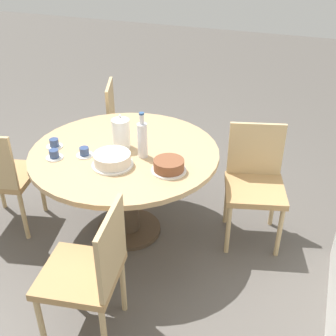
{
  "coord_description": "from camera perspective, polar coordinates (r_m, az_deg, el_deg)",
  "views": [
    {
      "loc": [
        2.32,
        1.21,
        2.12
      ],
      "look_at": [
        0.0,
        0.33,
        0.64
      ],
      "focal_mm": 45.0,
      "sensor_mm": 36.0,
      "label": 1
    }
  ],
  "objects": [
    {
      "name": "cup_a",
      "position": [
        2.95,
        -15.16,
        1.73
      ],
      "size": [
        0.12,
        0.12,
        0.06
      ],
      "color": "silver",
      "rests_on": "dining_table"
    },
    {
      "name": "cake_second",
      "position": [
        2.69,
        0.11,
        0.29
      ],
      "size": [
        0.23,
        0.23,
        0.08
      ],
      "color": "white",
      "rests_on": "dining_table"
    },
    {
      "name": "chair_a",
      "position": [
        3.12,
        11.66,
        -1.74
      ],
      "size": [
        0.52,
        0.52,
        0.87
      ],
      "rotation": [
        0.0,
        0.0,
        1.84
      ],
      "color": "tan",
      "rests_on": "ground_plane"
    },
    {
      "name": "chair_b",
      "position": [
        3.91,
        -5.62,
        5.8
      ],
      "size": [
        0.55,
        0.55,
        0.87
      ],
      "rotation": [
        0.0,
        0.0,
        3.52
      ],
      "color": "tan",
      "rests_on": "ground_plane"
    },
    {
      "name": "ground_plane",
      "position": [
        3.36,
        -5.27,
        -8.4
      ],
      "size": [
        14.0,
        14.0,
        0.0
      ],
      "primitive_type": "plane",
      "color": "#56514C"
    },
    {
      "name": "dining_table",
      "position": [
        3.04,
        -5.78,
        -0.01
      ],
      "size": [
        1.33,
        1.33,
        0.72
      ],
      "color": "#473828",
      "rests_on": "ground_plane"
    },
    {
      "name": "chair_c",
      "position": [
        3.35,
        -21.69,
        -0.95
      ],
      "size": [
        0.51,
        0.51,
        0.87
      ],
      "rotation": [
        0.0,
        0.0,
        4.96
      ],
      "color": "tan",
      "rests_on": "ground_plane"
    },
    {
      "name": "water_bottle",
      "position": [
        2.82,
        -3.49,
        3.93
      ],
      "size": [
        0.07,
        0.07,
        0.32
      ],
      "color": "silver",
      "rests_on": "dining_table"
    },
    {
      "name": "coffee_pot",
      "position": [
        2.96,
        -6.38,
        4.78
      ],
      "size": [
        0.12,
        0.12,
        0.25
      ],
      "color": "white",
      "rests_on": "dining_table"
    },
    {
      "name": "cup_b",
      "position": [
        3.09,
        -15.15,
        3.18
      ],
      "size": [
        0.12,
        0.12,
        0.06
      ],
      "color": "silver",
      "rests_on": "dining_table"
    },
    {
      "name": "chair_d",
      "position": [
        2.38,
        -10.57,
        -13.56
      ],
      "size": [
        0.49,
        0.49,
        0.87
      ],
      "rotation": [
        0.0,
        0.0,
        6.46
      ],
      "color": "tan",
      "rests_on": "ground_plane"
    },
    {
      "name": "cup_c",
      "position": [
        2.93,
        -11.25,
        2.08
      ],
      "size": [
        0.12,
        0.12,
        0.06
      ],
      "color": "silver",
      "rests_on": "dining_table"
    },
    {
      "name": "cake_main",
      "position": [
        2.77,
        -7.55,
        1.11
      ],
      "size": [
        0.27,
        0.27,
        0.09
      ],
      "color": "white",
      "rests_on": "dining_table"
    }
  ]
}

